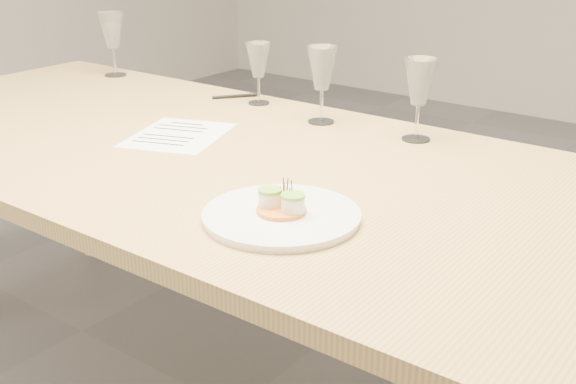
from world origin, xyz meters
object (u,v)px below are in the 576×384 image
Objects in this scene: wine_glass_1 at (258,61)px; wine_glass_2 at (322,70)px; dining_table at (227,179)px; wine_glass_0 at (112,32)px; dinner_plate at (282,214)px; ballpoint_pen at (235,96)px; wine_glass_3 at (420,83)px; recipe_sheet at (178,135)px.

wine_glass_1 is 0.27m from wine_glass_2.
dining_table is 1.00m from wine_glass_0.
wine_glass_2 is at bearing -3.56° from wine_glass_0.
ballpoint_pen is (-0.69, 0.66, -0.01)m from dinner_plate.
ballpoint_pen is 0.58× the size of wine_glass_3.
recipe_sheet is at bearing -83.93° from wine_glass_1.
wine_glass_3 is (0.65, -0.05, 0.14)m from ballpoint_pen.
wine_glass_0 is 1.19× the size of wine_glass_1.
dinner_plate is 1.40m from wine_glass_0.
dining_table is 0.52m from wine_glass_3.
dining_table is at bearing -60.23° from wine_glass_1.
dinner_plate is 1.64× the size of wine_glass_1.
wine_glass_1 is (0.65, -0.00, -0.02)m from wine_glass_0.
wine_glass_2 reaches higher than recipe_sheet.
wine_glass_1 is 0.55m from wine_glass_3.
wine_glass_0 is at bearing 155.06° from dining_table.
dining_table is 0.41m from wine_glass_2.
dining_table is 11.68× the size of wine_glass_3.
dinner_plate is 1.44× the size of wine_glass_3.
wine_glass_3 reaches higher than dining_table.
recipe_sheet reaches higher than dining_table.
wine_glass_3 is (0.31, 0.37, 0.21)m from dining_table.
ballpoint_pen is at bearing 136.24° from dinner_plate.
dinner_plate reaches higher than dining_table.
ballpoint_pen is at bearing 90.01° from recipe_sheet.
wine_glass_1 is at bearing 119.77° from dining_table.
wine_glass_3 reaches higher than wine_glass_1.
wine_glass_2 is (0.37, -0.07, 0.14)m from ballpoint_pen.
wine_glass_0 is 1.05× the size of wine_glass_2.
dinner_plate is 0.95m from ballpoint_pen.
wine_glass_2 is at bearing 34.74° from recipe_sheet.
ballpoint_pen is at bearing 1.08° from wine_glass_0.
wine_glass_3 is at bearing -57.87° from ballpoint_pen.
dinner_plate is 1.37× the size of wine_glass_0.
dinner_plate is at bearing -61.66° from wine_glass_2.
recipe_sheet is 1.56× the size of wine_glass_0.
dinner_plate is at bearing -34.27° from dining_table.
wine_glass_1 reaches higher than recipe_sheet.
dinner_plate is at bearing -46.82° from recipe_sheet.
wine_glass_0 is (-0.88, 0.41, 0.22)m from dining_table.
wine_glass_3 is at bearing 2.58° from wine_glass_2.
dining_table is at bearing -94.92° from wine_glass_2.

